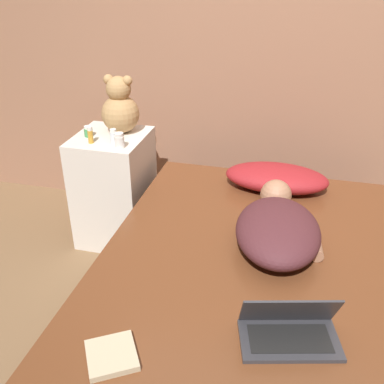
{
  "coord_description": "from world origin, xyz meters",
  "views": [
    {
      "loc": [
        0.14,
        -1.65,
        1.72
      ],
      "look_at": [
        -0.34,
        0.24,
        0.66
      ],
      "focal_mm": 42.0,
      "sensor_mm": 36.0,
      "label": 1
    }
  ],
  "objects_px": {
    "pillow": "(276,178)",
    "bottle_green": "(88,131)",
    "laptop": "(289,329)",
    "book": "(112,355)",
    "bottle_clear": "(113,137)",
    "bottle_amber": "(90,135)",
    "bottle_white": "(120,141)",
    "person_lying": "(278,227)",
    "teddy_bear": "(120,108)"
  },
  "relations": [
    {
      "from": "pillow",
      "to": "bottle_green",
      "type": "relative_size",
      "value": 9.09
    },
    {
      "from": "laptop",
      "to": "book",
      "type": "distance_m",
      "value": 0.63
    },
    {
      "from": "pillow",
      "to": "bottle_clear",
      "type": "height_order",
      "value": "bottle_clear"
    },
    {
      "from": "bottle_amber",
      "to": "bottle_clear",
      "type": "relative_size",
      "value": 1.12
    },
    {
      "from": "bottle_green",
      "to": "book",
      "type": "height_order",
      "value": "bottle_green"
    },
    {
      "from": "bottle_green",
      "to": "book",
      "type": "relative_size",
      "value": 0.28
    },
    {
      "from": "pillow",
      "to": "bottle_green",
      "type": "xyz_separation_m",
      "value": [
        -1.13,
        -0.05,
        0.2
      ]
    },
    {
      "from": "bottle_white",
      "to": "pillow",
      "type": "bearing_deg",
      "value": 11.28
    },
    {
      "from": "bottle_white",
      "to": "bottle_clear",
      "type": "relative_size",
      "value": 1.02
    },
    {
      "from": "pillow",
      "to": "bottle_amber",
      "type": "bearing_deg",
      "value": -172.18
    },
    {
      "from": "bottle_amber",
      "to": "bottle_white",
      "type": "bearing_deg",
      "value": -8.34
    },
    {
      "from": "person_lying",
      "to": "book",
      "type": "relative_size",
      "value": 3.18
    },
    {
      "from": "person_lying",
      "to": "bottle_amber",
      "type": "bearing_deg",
      "value": 154.16
    },
    {
      "from": "person_lying",
      "to": "teddy_bear",
      "type": "xyz_separation_m",
      "value": [
        -1.02,
        0.61,
        0.3
      ]
    },
    {
      "from": "book",
      "to": "bottle_white",
      "type": "bearing_deg",
      "value": 110.3
    },
    {
      "from": "teddy_bear",
      "to": "bottle_clear",
      "type": "bearing_deg",
      "value": -81.27
    },
    {
      "from": "pillow",
      "to": "laptop",
      "type": "distance_m",
      "value": 1.15
    },
    {
      "from": "pillow",
      "to": "bottle_white",
      "type": "distance_m",
      "value": 0.92
    },
    {
      "from": "teddy_bear",
      "to": "book",
      "type": "height_order",
      "value": "teddy_bear"
    },
    {
      "from": "bottle_white",
      "to": "book",
      "type": "xyz_separation_m",
      "value": [
        0.45,
        -1.21,
        -0.27
      ]
    },
    {
      "from": "bottle_white",
      "to": "book",
      "type": "bearing_deg",
      "value": -69.7
    },
    {
      "from": "person_lying",
      "to": "bottle_green",
      "type": "xyz_separation_m",
      "value": [
        -1.19,
        0.49,
        0.18
      ]
    },
    {
      "from": "bottle_amber",
      "to": "bottle_green",
      "type": "distance_m",
      "value": 0.11
    },
    {
      "from": "bottle_clear",
      "to": "bottle_green",
      "type": "bearing_deg",
      "value": 160.06
    },
    {
      "from": "person_lying",
      "to": "bottle_white",
      "type": "height_order",
      "value": "bottle_white"
    },
    {
      "from": "person_lying",
      "to": "bottle_amber",
      "type": "height_order",
      "value": "bottle_amber"
    },
    {
      "from": "bottle_clear",
      "to": "bottle_white",
      "type": "bearing_deg",
      "value": -41.08
    },
    {
      "from": "bottle_clear",
      "to": "book",
      "type": "relative_size",
      "value": 0.38
    },
    {
      "from": "pillow",
      "to": "book",
      "type": "relative_size",
      "value": 2.55
    },
    {
      "from": "bottle_white",
      "to": "laptop",
      "type": "bearing_deg",
      "value": -43.25
    },
    {
      "from": "teddy_bear",
      "to": "book",
      "type": "bearing_deg",
      "value": -69.75
    },
    {
      "from": "laptop",
      "to": "pillow",
      "type": "bearing_deg",
      "value": 82.57
    },
    {
      "from": "pillow",
      "to": "bottle_white",
      "type": "relative_size",
      "value": 6.52
    },
    {
      "from": "teddy_bear",
      "to": "bottle_green",
      "type": "distance_m",
      "value": 0.24
    },
    {
      "from": "bottle_amber",
      "to": "bottle_green",
      "type": "height_order",
      "value": "bottle_amber"
    },
    {
      "from": "teddy_bear",
      "to": "bottle_amber",
      "type": "relative_size",
      "value": 3.53
    },
    {
      "from": "bottle_green",
      "to": "bottle_white",
      "type": "bearing_deg",
      "value": -25.73
    },
    {
      "from": "bottle_amber",
      "to": "person_lying",
      "type": "bearing_deg",
      "value": -19.46
    },
    {
      "from": "teddy_bear",
      "to": "pillow",
      "type": "bearing_deg",
      "value": -3.94
    },
    {
      "from": "bottle_white",
      "to": "bottle_clear",
      "type": "height_order",
      "value": "bottle_white"
    },
    {
      "from": "teddy_bear",
      "to": "laptop",
      "type": "bearing_deg",
      "value": -47.3
    },
    {
      "from": "laptop",
      "to": "book",
      "type": "xyz_separation_m",
      "value": [
        -0.58,
        -0.24,
        -0.03
      ]
    },
    {
      "from": "bottle_amber",
      "to": "bottle_white",
      "type": "distance_m",
      "value": 0.19
    },
    {
      "from": "bottle_amber",
      "to": "bottle_clear",
      "type": "height_order",
      "value": "bottle_amber"
    },
    {
      "from": "bottle_green",
      "to": "bottle_clear",
      "type": "bearing_deg",
      "value": -19.94
    },
    {
      "from": "laptop",
      "to": "teddy_bear",
      "type": "distance_m",
      "value": 1.68
    },
    {
      "from": "laptop",
      "to": "teddy_bear",
      "type": "bearing_deg",
      "value": 117.98
    },
    {
      "from": "pillow",
      "to": "person_lying",
      "type": "height_order",
      "value": "person_lying"
    },
    {
      "from": "person_lying",
      "to": "laptop",
      "type": "distance_m",
      "value": 0.61
    },
    {
      "from": "laptop",
      "to": "bottle_clear",
      "type": "distance_m",
      "value": 1.51
    }
  ]
}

